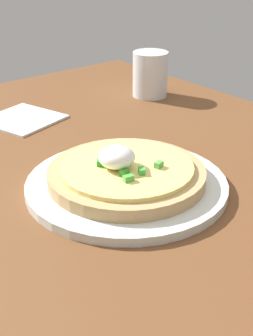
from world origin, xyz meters
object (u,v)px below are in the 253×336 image
at_px(pizza, 126,173).
at_px(cup_near, 150,76).
at_px(plate, 127,185).
at_px(napkin, 23,119).

xyz_separation_m(pizza, cup_near, (-0.29, 0.30, 0.02)).
bearing_deg(pizza, plate, 78.23).
relative_size(plate, cup_near, 3.00).
relative_size(cup_near, napkin, 0.75).
height_order(cup_near, napkin, cup_near).
height_order(pizza, cup_near, cup_near).
bearing_deg(plate, pizza, -101.77).
xyz_separation_m(cup_near, napkin, (-0.04, -0.28, -0.04)).
distance_m(pizza, napkin, 0.33).
bearing_deg(pizza, napkin, 177.01).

